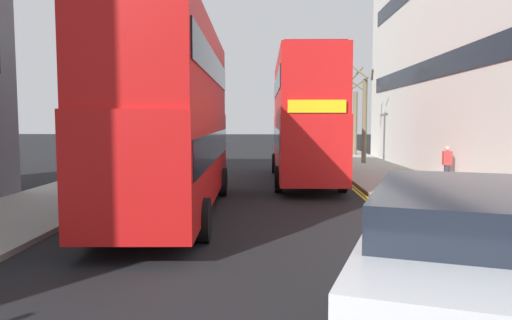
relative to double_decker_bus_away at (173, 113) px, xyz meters
name	(u,v)px	position (x,y,z in m)	size (l,w,h in m)	color
sidewalk_right	(426,196)	(8.54, 3.08, -2.96)	(4.00, 80.00, 0.14)	#9E9991
sidewalk_left	(72,194)	(-4.46, 3.08, -2.96)	(4.00, 80.00, 0.14)	#9E9991
kerb_line_outer	(380,208)	(6.44, 1.08, -3.03)	(0.10, 56.00, 0.01)	yellow
kerb_line_inner	(375,208)	(6.28, 1.08, -3.03)	(0.10, 56.00, 0.01)	yellow
double_decker_bus_away	(173,113)	(0.00, 0.00, 0.00)	(3.08, 10.88, 5.64)	red
double_decker_bus_oncoming	(304,115)	(4.42, 7.70, 0.00)	(2.91, 10.84, 5.64)	red
taxi_minivan	(459,289)	(4.91, -9.18, -1.96)	(3.25, 5.15, 2.12)	silver
pedestrian_far	(447,165)	(10.11, 5.46, -2.04)	(0.34, 0.22, 1.62)	#2D2D38
street_tree_near	(364,116)	(8.65, 15.49, 0.03)	(1.52, 1.87, 6.11)	#6B6047
street_tree_mid	(355,118)	(9.40, 22.86, -0.08)	(1.72, 1.79, 5.90)	#6B6047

